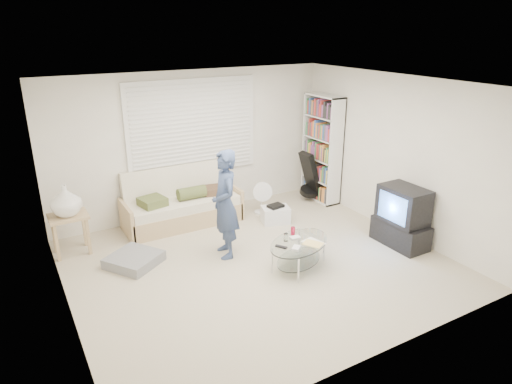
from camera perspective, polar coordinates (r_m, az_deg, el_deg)
ground at (r=6.56m, az=0.27°, el=-8.94°), size 5.00×5.00×0.00m
room_shell at (r=6.34m, az=-1.88°, el=5.92°), size 5.02×4.52×2.51m
window_blinds at (r=7.88m, az=-7.84°, el=8.00°), size 2.32×0.08×1.62m
futon_sofa at (r=7.80m, az=-9.26°, el=-1.71°), size 1.95×0.79×0.95m
grey_floor_pillow at (r=6.73m, az=-14.99°, el=-8.18°), size 0.89×0.89×0.14m
side_table at (r=7.05m, az=-22.65°, el=-1.35°), size 0.54×0.43×1.06m
bookshelf at (r=8.66m, az=8.24°, el=5.37°), size 0.32×0.84×2.00m
guitar_case at (r=8.74m, az=6.81°, el=1.60°), size 0.40×0.35×0.93m
floor_fan at (r=8.10m, az=0.64°, el=-0.38°), size 0.36×0.24×0.59m
storage_bin at (r=7.80m, az=2.46°, el=-2.80°), size 0.53×0.44×0.32m
tv_unit at (r=7.25m, az=17.78°, el=-3.04°), size 0.47×0.85×0.93m
coffee_table at (r=6.35m, az=5.37°, el=-6.86°), size 1.22×1.04×0.51m
standing_person at (r=6.48m, az=-3.90°, el=-1.56°), size 0.48×0.64×1.59m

